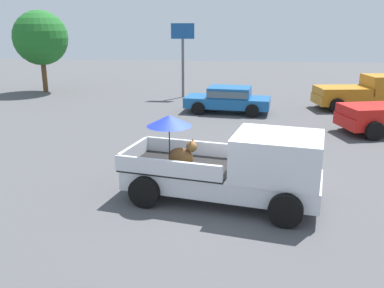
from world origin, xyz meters
name	(u,v)px	position (x,y,z in m)	size (l,w,h in m)	color
ground_plane	(221,200)	(0.00, 0.00, 0.00)	(80.00, 80.00, 0.00)	#4C4C4F
pickup_truck_main	(238,167)	(0.43, -0.09, 0.96)	(5.31, 3.01, 2.26)	black
pickup_truck_red	(365,93)	(6.93, 12.80, 0.87)	(5.03, 2.80, 1.80)	black
parked_sedan_near	(228,98)	(-0.25, 11.00, 0.74)	(4.46, 2.31, 1.33)	black
motel_sign	(183,45)	(-3.22, 15.23, 3.15)	(1.40, 0.16, 4.43)	#59595B
tree_by_lot	(41,38)	(-12.62, 16.05, 3.50)	(3.48, 3.48, 5.25)	brown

